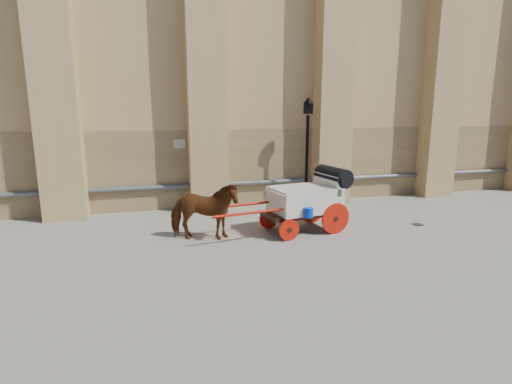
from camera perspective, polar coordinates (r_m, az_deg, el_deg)
name	(u,v)px	position (r m, az deg, el deg)	size (l,w,h in m)	color
ground	(260,236)	(12.19, 0.51, -6.26)	(90.00, 90.00, 0.00)	gray
horse	(204,211)	(11.70, -7.45, -2.76)	(0.93, 2.03, 1.72)	brown
carriage	(309,197)	(12.59, 7.60, -0.76)	(4.64, 1.90, 1.97)	black
street_lamp	(307,149)	(15.44, 7.32, 6.04)	(0.39, 0.39, 4.21)	black
drain_grate_near	(292,233)	(12.44, 5.14, -5.90)	(0.32, 0.32, 0.01)	black
drain_grate_far	(417,224)	(14.36, 22.07, -4.32)	(0.32, 0.32, 0.01)	black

